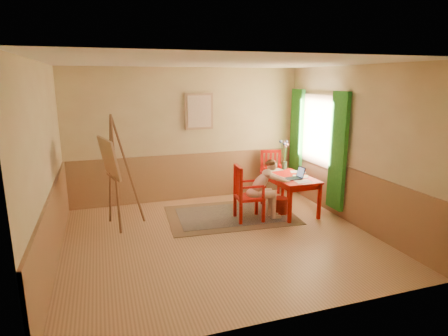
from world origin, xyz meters
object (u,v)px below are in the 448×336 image
object	(u,v)px
chair_left	(246,193)
figure	(264,187)
chair_back	(272,174)
laptop	(295,176)
table	(290,181)
easel	(112,162)

from	to	relation	value
chair_left	figure	bearing A→B (deg)	-3.32
figure	chair_back	bearing A→B (deg)	58.79
chair_back	figure	bearing A→B (deg)	-121.21
figure	laptop	bearing A→B (deg)	1.43
table	easel	distance (m)	3.35
figure	easel	size ratio (longest dim) A/B	0.57
chair_left	table	bearing A→B (deg)	10.06
chair_back	easel	bearing A→B (deg)	-167.00
chair_back	figure	distance (m)	1.45
chair_back	figure	world-z (taller)	figure
chair_left	figure	size ratio (longest dim) A/B	0.92
table	laptop	size ratio (longest dim) A/B	3.22
table	chair_back	xyz separation A→B (m)	(0.11, 1.04, -0.12)
figure	easel	world-z (taller)	easel
chair_back	easel	xyz separation A→B (m)	(-3.40, -0.79, 0.67)
chair_left	chair_back	world-z (taller)	chair_left
figure	easel	distance (m)	2.75
chair_back	chair_left	bearing A→B (deg)	-131.82
table	easel	size ratio (longest dim) A/B	0.61
chair_left	laptop	size ratio (longest dim) A/B	2.73
chair_left	chair_back	size ratio (longest dim) A/B	1.02
chair_back	figure	size ratio (longest dim) A/B	0.90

